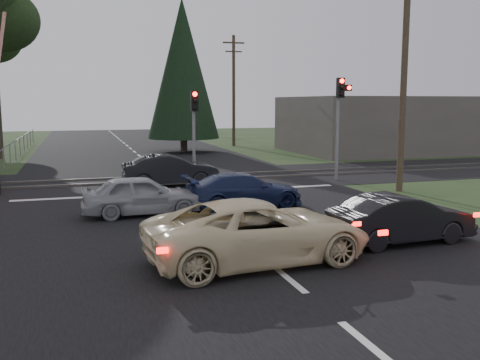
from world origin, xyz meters
name	(u,v)px	position (x,y,z in m)	size (l,w,h in m)	color
ground	(246,244)	(0.00, 0.00, 0.00)	(120.00, 120.00, 0.00)	#223618
road	(176,186)	(0.00, 10.00, 0.01)	(14.00, 100.00, 0.01)	black
rail_corridor	(168,180)	(0.00, 12.00, 0.01)	(120.00, 8.00, 0.01)	black
stop_line	(184,192)	(0.00, 8.20, 0.01)	(13.00, 0.35, 0.00)	silver
rail_near	(171,181)	(0.00, 11.20, 0.05)	(120.00, 0.12, 0.10)	#59544C
rail_far	(165,176)	(0.00, 12.80, 0.05)	(120.00, 0.12, 0.10)	#59544C
traffic_signal_right	(340,109)	(7.55, 9.47, 3.31)	(0.68, 0.48, 4.70)	slate
traffic_signal_center	(194,120)	(1.00, 10.68, 2.81)	(0.32, 0.48, 4.10)	slate
utility_pole_near	(404,74)	(8.50, 6.00, 4.73)	(1.80, 0.26, 9.00)	#4C3D2D
utility_pole_mid	(234,89)	(8.50, 30.00, 4.73)	(1.80, 0.26, 9.00)	#4C3D2D
utility_pole_far	(178,93)	(8.50, 55.00, 4.73)	(1.80, 0.26, 9.00)	#4C3D2D
conifer_tree	(183,69)	(3.50, 26.00, 5.99)	(5.20, 5.20, 11.00)	#473D33
fence_left	(13,162)	(-7.80, 22.50, 0.00)	(0.10, 36.00, 1.20)	slate
building_right	(387,124)	(18.00, 22.00, 2.00)	(14.00, 10.00, 4.00)	#59514C
cream_coupe	(258,232)	(-0.21, -1.62, 0.72)	(2.37, 5.15, 1.43)	beige
dark_hatchback	(401,219)	(3.86, -1.09, 0.63)	(1.32, 3.80, 1.25)	black
silver_car	(142,195)	(-2.11, 4.35, 0.65)	(1.52, 3.79, 1.29)	gray
blue_sedan	(244,191)	(1.37, 4.54, 0.60)	(1.67, 4.11, 1.19)	#162044
dark_car_far	(171,170)	(-0.20, 10.12, 0.68)	(1.44, 4.14, 1.36)	black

